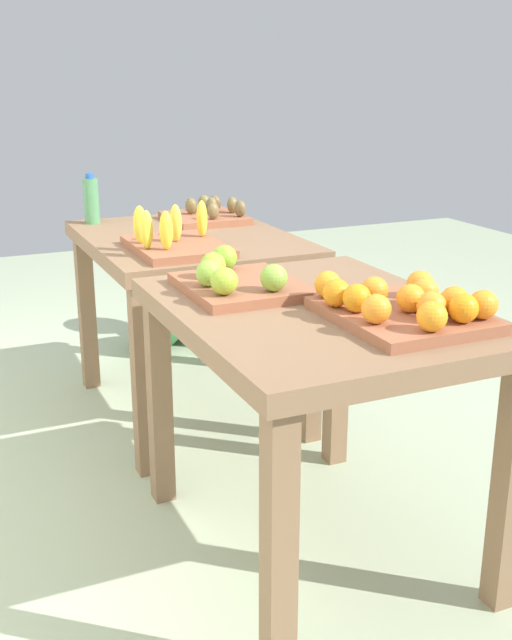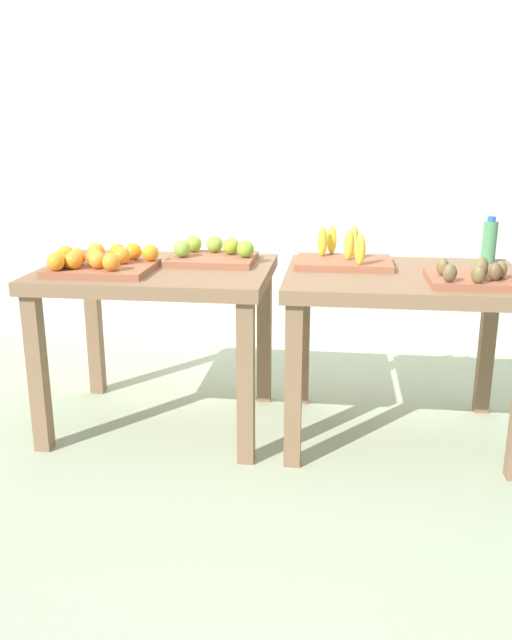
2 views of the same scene
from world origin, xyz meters
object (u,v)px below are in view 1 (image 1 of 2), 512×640
(kiwi_bin, at_px, (207,215))
(watermelon_pile, at_px, (180,305))
(orange_bin, at_px, (404,306))
(banana_crate, at_px, (174,241))
(display_table_left, at_px, (317,345))
(water_bottle, at_px, (91,200))
(display_table_right, at_px, (188,262))
(apple_bin, at_px, (237,280))

(kiwi_bin, distance_m, watermelon_pile, 0.92)
(orange_bin, distance_m, banana_crate, 1.11)
(display_table_left, xyz_separation_m, water_bottle, (1.53, 0.30, 0.22))
(water_bottle, xyz_separation_m, watermelon_pile, (0.52, -0.56, -0.69))
(display_table_left, distance_m, watermelon_pile, 2.12)
(display_table_right, height_order, orange_bin, orange_bin)
(apple_bin, bearing_deg, orange_bin, -147.47)
(apple_bin, bearing_deg, water_bottle, 6.34)
(apple_bin, xyz_separation_m, banana_crate, (0.62, -0.01, 0.00))
(banana_crate, xyz_separation_m, water_bottle, (0.68, 0.15, 0.06))
(kiwi_bin, xyz_separation_m, water_bottle, (0.16, 0.48, 0.07))
(display_table_left, xyz_separation_m, apple_bin, (0.23, 0.15, 0.15))
(display_table_right, relative_size, orange_bin, 2.28)
(orange_bin, relative_size, banana_crate, 1.04)
(water_bottle, height_order, watermelon_pile, water_bottle)
(display_table_left, bearing_deg, watermelon_pile, -7.38)
(display_table_left, xyz_separation_m, watermelon_pile, (2.05, -0.27, -0.47))
(apple_bin, distance_m, kiwi_bin, 1.19)
(banana_crate, distance_m, water_bottle, 0.70)
(display_table_left, distance_m, display_table_right, 1.12)
(display_table_left, bearing_deg, water_bottle, 10.96)
(kiwi_bin, bearing_deg, apple_bin, 163.57)
(display_table_right, height_order, water_bottle, water_bottle)
(kiwi_bin, bearing_deg, display_table_left, 172.35)
(orange_bin, height_order, apple_bin, apple_bin)
(display_table_left, distance_m, water_bottle, 1.58)
(display_table_right, bearing_deg, display_table_left, 180.00)
(display_table_right, distance_m, banana_crate, 0.34)
(water_bottle, bearing_deg, apple_bin, -173.66)
(watermelon_pile, bearing_deg, water_bottle, 132.78)
(watermelon_pile, bearing_deg, display_table_right, 164.09)
(display_table_right, bearing_deg, apple_bin, 170.26)
(orange_bin, height_order, water_bottle, water_bottle)
(apple_bin, xyz_separation_m, water_bottle, (1.30, 0.14, 0.07))
(display_table_left, distance_m, banana_crate, 0.88)
(display_table_right, height_order, apple_bin, apple_bin)
(display_table_left, relative_size, banana_crate, 2.36)
(display_table_left, height_order, apple_bin, apple_bin)
(apple_bin, height_order, banana_crate, banana_crate)
(apple_bin, xyz_separation_m, watermelon_pile, (1.82, -0.42, -0.62))
(orange_bin, relative_size, watermelon_pile, 0.65)
(banana_crate, distance_m, watermelon_pile, 1.41)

